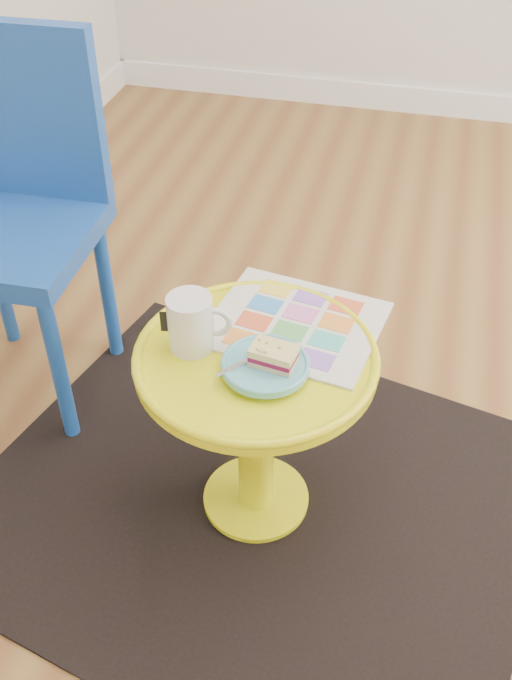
% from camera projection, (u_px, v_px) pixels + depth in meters
% --- Properties ---
extents(room_walls, '(4.00, 4.00, 4.00)m').
position_uv_depth(room_walls, '(270.00, 190.00, 2.89)').
color(room_walls, silver).
rests_on(room_walls, ground).
extents(rug, '(1.52, 1.37, 0.01)m').
position_uv_depth(rug, '(256.00, 500.00, 1.84)').
color(rug, black).
rests_on(rug, ground).
extents(side_table, '(0.50, 0.50, 0.47)m').
position_uv_depth(side_table, '(256.00, 402.00, 1.62)').
color(side_table, yellow).
rests_on(side_table, ground).
extents(chair, '(0.43, 0.43, 0.94)m').
position_uv_depth(chair, '(14.00, 202.00, 1.87)').
color(chair, '#1848A1').
rests_on(chair, ground).
extents(newspaper, '(0.39, 0.35, 0.01)m').
position_uv_depth(newspaper, '(295.00, 323.00, 1.61)').
color(newspaper, silver).
rests_on(newspaper, side_table).
extents(mug, '(0.13, 0.09, 0.12)m').
position_uv_depth(mug, '(192.00, 322.00, 1.51)').
color(mug, silver).
rests_on(mug, side_table).
extents(plate, '(0.17, 0.17, 0.02)m').
position_uv_depth(plate, '(265.00, 366.00, 1.48)').
color(plate, '#5CB2C3').
rests_on(plate, newspaper).
extents(cake_slice, '(0.10, 0.07, 0.04)m').
position_uv_depth(cake_slice, '(274.00, 355.00, 1.46)').
color(cake_slice, '#D3BC8C').
rests_on(cake_slice, plate).
extents(fork, '(0.10, 0.12, 0.00)m').
position_uv_depth(fork, '(249.00, 359.00, 1.48)').
color(fork, silver).
rests_on(fork, plate).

